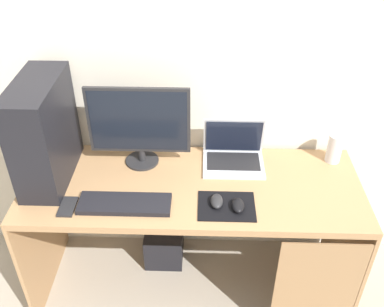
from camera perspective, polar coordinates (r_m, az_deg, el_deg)
The scene contains 13 objects.
ground_plane at distance 2.66m, azimuth 0.00°, elevation -16.17°, with size 8.00×8.00×0.00m, color #9E9384.
wall_back at distance 2.15m, azimuth 0.37°, elevation 14.00°, with size 4.00×0.05×2.60m.
desk at distance 2.22m, azimuth 0.52°, elevation -6.82°, with size 1.64×0.62×0.73m.
pc_tower at distance 2.16m, azimuth -18.61°, elevation 2.68°, with size 0.19×0.46×0.50m, color black.
monitor at distance 2.16m, azimuth -6.87°, elevation 3.67°, with size 0.50×0.17×0.43m.
laptop at distance 2.26m, azimuth 5.39°, elevation -0.12°, with size 0.31×0.24×0.23m.
speaker at distance 2.36m, azimuth 17.97°, elevation 0.66°, with size 0.08×0.08×0.16m, color silver.
keyboard at distance 2.03m, azimuth -8.70°, elevation -6.45°, with size 0.42×0.14×0.02m, color black.
mousepad at distance 2.02m, azimuth 4.49°, elevation -6.80°, with size 0.26×0.20×0.01m, color black.
mouse_left at distance 2.01m, azimuth 3.22°, elevation -6.18°, with size 0.06×0.10×0.03m, color #232326.
mouse_right at distance 2.00m, azimuth 5.97°, elevation -6.69°, with size 0.06×0.10×0.03m, color black.
cell_phone at distance 2.08m, azimuth -15.79°, elevation -6.64°, with size 0.07×0.13×0.01m, color #232326.
subwoofer at distance 2.70m, azimuth -3.61°, elevation -11.66°, with size 0.22×0.22×0.22m, color black.
Camera 1 is at (0.05, -1.65, 2.09)m, focal length 41.22 mm.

